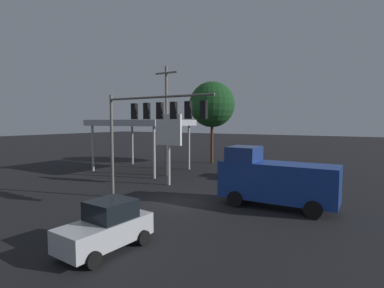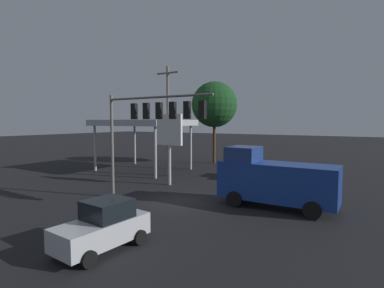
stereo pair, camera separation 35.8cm
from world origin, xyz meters
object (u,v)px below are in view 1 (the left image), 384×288
(price_sign, at_px, (169,133))
(street_tree, at_px, (212,105))
(utility_pole, at_px, (167,119))
(traffic_signal_assembly, at_px, (152,118))
(hatchback_crossing, at_px, (107,226))
(sedan_far, at_px, (251,167))
(delivery_truck, at_px, (274,179))

(price_sign, height_order, street_tree, street_tree)
(utility_pole, height_order, price_sign, utility_pole)
(price_sign, relative_size, street_tree, 0.57)
(traffic_signal_assembly, distance_m, hatchback_crossing, 8.04)
(traffic_signal_assembly, xyz_separation_m, utility_pole, (4.95, -8.37, 0.04))
(hatchback_crossing, bearing_deg, street_tree, -158.38)
(hatchback_crossing, distance_m, sedan_far, 17.93)
(utility_pole, relative_size, delivery_truck, 1.50)
(price_sign, xyz_separation_m, hatchback_crossing, (-4.98, 11.34, -3.24))
(street_tree, bearing_deg, hatchback_crossing, 107.70)
(utility_pole, xyz_separation_m, sedan_far, (-7.14, -3.35, -4.45))
(delivery_truck, relative_size, sedan_far, 1.55)
(traffic_signal_assembly, xyz_separation_m, price_sign, (2.41, -5.13, -1.17))
(delivery_truck, bearing_deg, street_tree, -51.99)
(hatchback_crossing, bearing_deg, traffic_signal_assembly, -153.56)
(utility_pole, distance_m, hatchback_crossing, 17.00)
(delivery_truck, height_order, sedan_far, delivery_truck)
(utility_pole, distance_m, sedan_far, 9.06)
(traffic_signal_assembly, relative_size, sedan_far, 1.77)
(price_sign, xyz_separation_m, street_tree, (2.83, -13.15, 3.01))
(delivery_truck, distance_m, street_tree, 19.94)
(traffic_signal_assembly, relative_size, delivery_truck, 1.14)
(utility_pole, distance_m, street_tree, 10.08)
(sedan_far, relative_size, street_tree, 0.44)
(hatchback_crossing, xyz_separation_m, delivery_truck, (-4.07, -9.46, 0.75))
(delivery_truck, bearing_deg, sedan_far, -62.61)
(hatchback_crossing, bearing_deg, delivery_truck, 160.64)
(utility_pole, height_order, delivery_truck, utility_pole)
(hatchback_crossing, height_order, delivery_truck, delivery_truck)
(utility_pole, bearing_deg, street_tree, -88.32)
(traffic_signal_assembly, distance_m, delivery_truck, 8.26)
(traffic_signal_assembly, relative_size, street_tree, 0.78)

